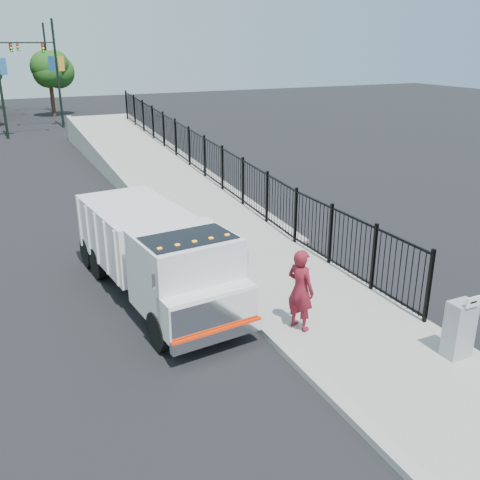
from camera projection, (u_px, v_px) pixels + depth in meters
name	position (u px, v px, depth m)	size (l,w,h in m)	color
ground	(253.00, 320.00, 13.01)	(120.00, 120.00, 0.00)	black
sidewalk	(369.00, 339.00, 12.07)	(3.55, 12.00, 0.12)	#9E998E
curb	(295.00, 358.00, 11.29)	(0.30, 12.00, 0.16)	#ADAAA3
ramp	(151.00, 174.00, 27.42)	(3.95, 24.00, 1.70)	#9E998E
iron_fence	(205.00, 170.00, 24.29)	(0.10, 28.00, 1.80)	black
truck	(156.00, 252.00, 13.69)	(2.84, 7.01, 2.34)	black
worker	(300.00, 290.00, 12.10)	(0.71, 0.46, 1.94)	maroon
utility_cabinet	(459.00, 329.00, 11.12)	(0.55, 0.40, 1.25)	gray
arrow_sign	(473.00, 302.00, 10.68)	(0.35, 0.04, 0.22)	white
debris	(250.00, 286.00, 14.42)	(0.36, 0.36, 0.09)	silver
light_pole_0	(3.00, 73.00, 35.94)	(3.77, 0.22, 8.00)	black
light_pole_1	(53.00, 70.00, 40.59)	(3.78, 0.22, 8.00)	black
light_pole_3	(44.00, 64.00, 49.96)	(3.77, 0.22, 8.00)	black
tree_1	(49.00, 71.00, 47.07)	(2.65, 2.65, 5.32)	#382314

